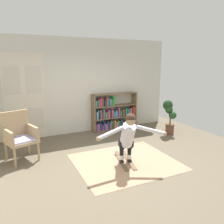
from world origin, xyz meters
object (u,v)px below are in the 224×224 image
at_px(bookshelf, 113,114).
at_px(person_skier, 128,135).
at_px(wicker_chair, 20,135).
at_px(skis_pair, 125,160).
at_px(potted_plant, 169,113).

relative_size(bookshelf, person_skier, 1.07).
distance_m(bookshelf, person_skier, 2.72).
xyz_separation_m(wicker_chair, skis_pair, (2.08, -1.12, -0.56)).
distance_m(bookshelf, skis_pair, 2.56).
height_order(bookshelf, skis_pair, bookshelf).
bearing_deg(skis_pair, bookshelf, 70.76).
height_order(bookshelf, person_skier, bookshelf).
distance_m(bookshelf, potted_plant, 1.80).
relative_size(bookshelf, skis_pair, 1.63).
xyz_separation_m(bookshelf, wicker_chair, (-2.91, -1.25, 0.07)).
height_order(potted_plant, skis_pair, potted_plant).
bearing_deg(person_skier, bookshelf, 71.29).
height_order(wicker_chair, skis_pair, wicker_chair).
bearing_deg(bookshelf, wicker_chair, -156.82).
bearing_deg(person_skier, wicker_chair, 146.96).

